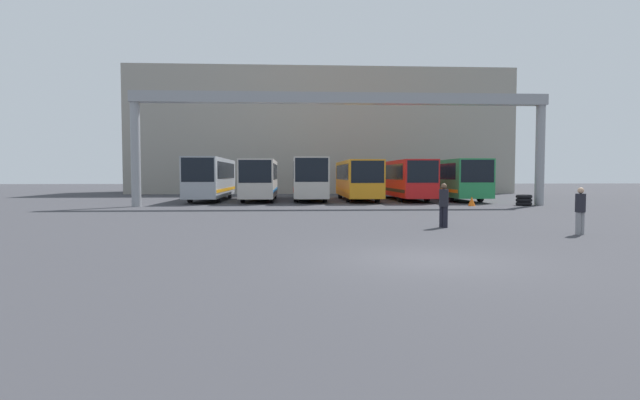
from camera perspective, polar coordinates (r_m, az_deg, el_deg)
The scene contains 13 objects.
ground_plane at distance 12.40m, azimuth 12.31°, elevation -6.68°, with size 200.00×200.00×0.00m, color #38383D.
building_backdrop at distance 59.23m, azimuth -0.01°, elevation 7.49°, with size 41.80×12.00×13.56m.
overhead_gantry at distance 32.98m, azimuth 2.59°, elevation 10.01°, with size 27.17×0.80×7.36m.
bus_slot_0 at distance 40.71m, azimuth -12.29°, elevation 2.65°, with size 2.45×11.75×3.31m.
bus_slot_1 at distance 39.55m, azimuth -6.89°, elevation 2.56°, with size 2.47×10.27×3.16m.
bus_slot_2 at distance 40.53m, azimuth -1.30°, elevation 2.71°, with size 2.51×12.36×3.31m.
bus_slot_3 at distance 40.12m, azimuth 4.30°, elevation 2.55°, with size 2.55×10.91×3.13m.
bus_slot_4 at distance 41.45m, azimuth 9.52°, elevation 2.55°, with size 2.45×12.21×3.15m.
bus_slot_5 at distance 41.82m, azimuth 14.93°, elevation 2.53°, with size 2.62×10.84×3.20m.
pedestrian_mid_left at distance 19.89m, azimuth 13.95°, elevation -0.46°, with size 0.36×0.36×1.72m.
pedestrian_near_right at distance 19.23m, azimuth 27.60°, elevation -0.98°, with size 0.34×0.34×1.62m.
traffic_cone at distance 34.16m, azimuth 16.95°, elevation -0.14°, with size 0.47×0.47×0.62m.
tire_stack at distance 35.77m, azimuth 22.28°, elevation -0.01°, with size 1.04×1.04×0.72m.
Camera 1 is at (-3.29, -11.78, 2.05)m, focal length 28.00 mm.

